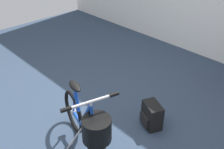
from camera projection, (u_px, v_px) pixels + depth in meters
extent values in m
plane|color=#2D3D51|center=(94.00, 116.00, 3.15)|extent=(6.90, 6.90, 0.00)
torus|color=black|center=(95.00, 145.00, 2.43)|extent=(0.47, 0.16, 0.48)
cylinder|color=#B7B7BC|center=(95.00, 145.00, 2.43)|extent=(0.07, 0.06, 0.06)
torus|color=black|center=(73.00, 112.00, 2.85)|extent=(0.47, 0.16, 0.48)
cylinder|color=#B7B7BC|center=(73.00, 112.00, 2.85)|extent=(0.07, 0.06, 0.06)
cylinder|color=#1947B2|center=(77.00, 118.00, 2.77)|extent=(0.21, 0.09, 0.05)
cylinder|color=#1947B2|center=(86.00, 116.00, 2.47)|extent=(0.33, 0.13, 0.47)
cylinder|color=#1947B2|center=(78.00, 106.00, 2.63)|extent=(0.13, 0.07, 0.40)
cylinder|color=#1947B2|center=(77.00, 118.00, 2.77)|extent=(0.21, 0.08, 0.04)
cylinder|color=#1947B2|center=(93.00, 126.00, 2.34)|extent=(0.08, 0.05, 0.43)
cylinder|color=#1947B2|center=(74.00, 100.00, 2.70)|extent=(0.14, 0.06, 0.39)
ellipsoid|color=black|center=(75.00, 86.00, 2.55)|extent=(0.24, 0.14, 0.05)
cylinder|color=#B7B7BC|center=(91.00, 104.00, 2.23)|extent=(0.03, 0.03, 0.04)
cylinder|color=#B7B7BC|center=(91.00, 102.00, 2.22)|extent=(0.14, 0.43, 0.03)
cylinder|color=black|center=(66.00, 109.00, 2.13)|extent=(0.06, 0.10, 0.04)
cylinder|color=black|center=(114.00, 95.00, 2.31)|extent=(0.06, 0.10, 0.04)
cylinder|color=#B7B7BC|center=(81.00, 124.00, 2.70)|extent=(0.14, 0.05, 0.14)
cylinder|color=#B7B7BC|center=(75.00, 138.00, 2.69)|extent=(0.07, 0.19, 0.23)
cylinder|color=black|center=(97.00, 129.00, 2.27)|extent=(0.32, 0.32, 0.22)
cube|color=black|center=(152.00, 115.00, 2.94)|extent=(0.29, 0.25, 0.29)
cube|color=black|center=(144.00, 120.00, 2.94)|extent=(0.17, 0.10, 0.13)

